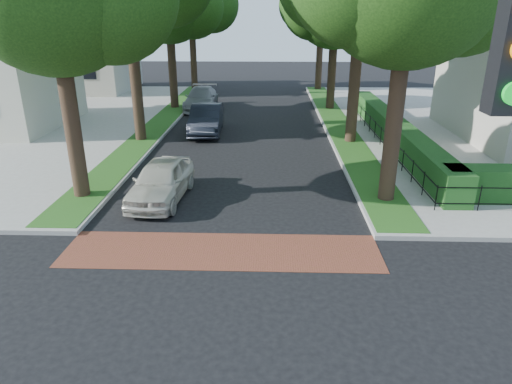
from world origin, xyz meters
TOP-DOWN VIEW (x-y plane):
  - ground at (0.00, 0.00)m, footprint 120.00×120.00m
  - crosswalk_far at (0.00, 3.20)m, footprint 9.00×2.20m
  - grass_strip_ne at (5.40, 19.10)m, footprint 1.60×29.80m
  - grass_strip_nw at (-5.40, 19.10)m, footprint 1.60×29.80m
  - tree_right_far at (5.60, 24.22)m, footprint 7.25×6.23m
  - tree_right_back at (5.60, 33.23)m, footprint 7.50×6.45m
  - tree_left_far at (-5.40, 24.22)m, footprint 7.00×6.02m
  - tree_left_back at (-5.40, 33.24)m, footprint 7.75×6.66m
  - hedge_main_road at (7.70, 15.00)m, footprint 1.00×18.00m
  - fence_main_road at (6.90, 15.00)m, footprint 0.06×18.00m
  - house_left_far at (-15.49, 31.99)m, footprint 10.00×9.00m
  - parked_car_front at (-2.57, 7.03)m, footprint 1.99×4.35m
  - parked_car_middle at (-2.30, 17.11)m, footprint 1.88×4.84m
  - parked_car_rear at (-3.60, 24.09)m, footprint 2.26×5.27m

SIDE VIEW (x-z plane):
  - ground at x=0.00m, z-range 0.00..0.00m
  - crosswalk_far at x=0.00m, z-range 0.00..0.01m
  - grass_strip_ne at x=5.40m, z-range 0.15..0.17m
  - grass_strip_nw at x=-5.40m, z-range 0.15..0.17m
  - fence_main_road at x=6.90m, z-range 0.15..1.05m
  - parked_car_front at x=-2.57m, z-range 0.00..1.44m
  - hedge_main_road at x=7.70m, z-range 0.15..1.35m
  - parked_car_rear at x=-3.60m, z-range 0.00..1.51m
  - parked_car_middle at x=-2.30m, z-range 0.00..1.57m
  - house_left_far at x=-15.49m, z-range -0.03..10.11m
  - tree_right_far at x=5.60m, z-range 2.04..11.78m
  - tree_left_far at x=-5.40m, z-range 2.19..12.05m
  - tree_right_back at x=5.60m, z-range 2.17..12.37m
  - tree_left_back at x=-5.40m, z-range 2.19..12.63m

